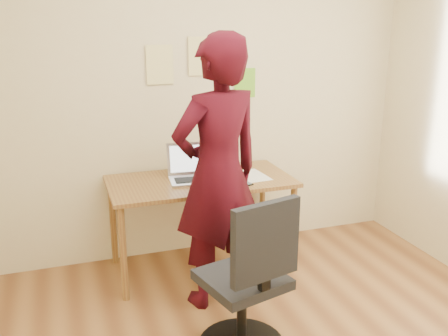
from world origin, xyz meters
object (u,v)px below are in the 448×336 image
object	(u,v)px
desk	(201,190)
office_chair	(249,289)
person	(218,174)
laptop	(193,172)
phone	(246,183)

from	to	relation	value
desk	office_chair	bearing A→B (deg)	-92.30
person	desk	bearing A→B (deg)	-107.74
person	laptop	bearing A→B (deg)	-101.69
laptop	person	size ratio (longest dim) A/B	0.21
person	phone	bearing A→B (deg)	-153.99
office_chair	laptop	bearing A→B (deg)	75.87
laptop	office_chair	world-z (taller)	office_chair
desk	laptop	bearing A→B (deg)	151.88
office_chair	person	distance (m)	0.82
phone	person	bearing A→B (deg)	-154.33
desk	phone	xyz separation A→B (m)	(0.30, -0.21, 0.09)
phone	office_chair	bearing A→B (deg)	-126.30
office_chair	desk	bearing A→B (deg)	73.17
desk	person	bearing A→B (deg)	-92.04
phone	office_chair	xyz separation A→B (m)	(-0.34, -0.92, -0.31)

